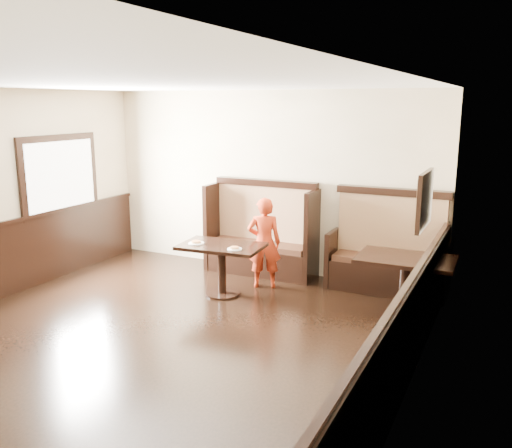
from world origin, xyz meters
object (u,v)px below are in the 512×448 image
Objects in this scene: table_neighbor at (405,273)px; table_main at (222,256)px; child at (264,243)px; booth_main at (262,240)px; booth_neighbor at (387,258)px.

table_main is at bearing -176.25° from table_neighbor.
table_main is at bearing 30.74° from child.
table_main is at bearing -92.96° from booth_main.
booth_neighbor is at bearing 176.13° from child.
booth_main is 1.06× the size of booth_neighbor.
child is (0.38, 0.55, 0.11)m from table_main.
table_neighbor is 0.88× the size of child.
table_main is 0.90× the size of child.
booth_main is 1.33× the size of child.
booth_neighbor is 2.33m from table_main.
table_neighbor is at bearing -22.39° from booth_main.
booth_neighbor is 1.07m from table_neighbor.
booth_neighbor reaches higher than child.
child reaches higher than table_neighbor.
booth_main is 2.57m from table_neighbor.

